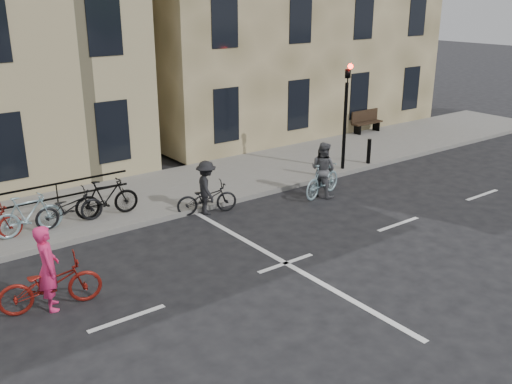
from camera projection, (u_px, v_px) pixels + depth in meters
ground at (286, 263)px, 13.34m from camera, size 120.00×120.00×0.00m
sidewalk at (33, 222)px, 15.58m from camera, size 46.00×4.00×0.15m
traffic_light at (346, 103)px, 19.32m from camera, size 0.18×0.30×3.90m
bollard_east at (320, 162)px, 19.18m from camera, size 0.14×0.14×0.90m
bollard_west at (369, 151)px, 20.54m from camera, size 0.14×0.14×0.90m
bench at (366, 120)px, 25.18m from camera, size 1.60×0.41×0.97m
parked_bikes at (4, 220)px, 14.15m from camera, size 7.25×1.23×1.05m
cyclist_pink at (50, 280)px, 11.26m from camera, size 2.09×1.06×1.78m
cyclist_grey at (323, 175)px, 17.57m from camera, size 1.85×0.97×1.72m
cyclist_dark at (207, 193)px, 16.19m from camera, size 1.85×1.13×1.56m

